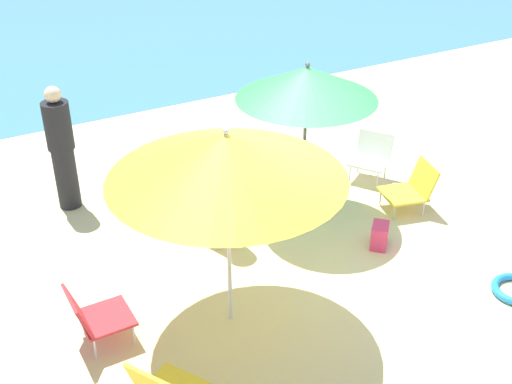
# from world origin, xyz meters

# --- Properties ---
(ground_plane) EXTENTS (40.00, 40.00, 0.00)m
(ground_plane) POSITION_xyz_m (0.00, 0.00, 0.00)
(ground_plane) COLOR beige
(sea_water) EXTENTS (40.00, 16.00, 0.01)m
(sea_water) POSITION_xyz_m (0.00, 13.22, 0.00)
(sea_water) COLOR teal
(sea_water) RESTS_ON ground_plane
(umbrella_green) EXTENTS (1.70, 1.70, 2.00)m
(umbrella_green) POSITION_xyz_m (0.36, 1.09, 1.74)
(umbrella_green) COLOR #4C4C51
(umbrella_green) RESTS_ON ground_plane
(umbrella_yellow) EXTENTS (2.19, 2.19, 2.13)m
(umbrella_yellow) POSITION_xyz_m (-1.40, -0.35, 1.85)
(umbrella_yellow) COLOR silver
(umbrella_yellow) RESTS_ON ground_plane
(beach_chair_a) EXTENTS (0.69, 0.69, 0.64)m
(beach_chair_a) POSITION_xyz_m (1.69, 1.38, 0.35)
(beach_chair_a) COLOR white
(beach_chair_a) RESTS_ON ground_plane
(beach_chair_b) EXTENTS (0.57, 0.50, 0.64)m
(beach_chair_b) POSITION_xyz_m (-2.69, -0.05, 0.34)
(beach_chair_b) COLOR red
(beach_chair_b) RESTS_ON ground_plane
(beach_chair_d) EXTENTS (0.71, 0.64, 0.63)m
(beach_chair_d) POSITION_xyz_m (1.61, 0.43, 0.32)
(beach_chair_d) COLOR gold
(beach_chair_d) RESTS_ON ground_plane
(person_a) EXTENTS (0.44, 0.56, 0.87)m
(person_a) POSITION_xyz_m (-0.85, 0.82, 0.41)
(person_a) COLOR silver
(person_a) RESTS_ON ground_plane
(person_b) EXTENTS (0.34, 0.34, 1.66)m
(person_b) POSITION_xyz_m (-2.25, 2.66, 0.83)
(person_b) COLOR black
(person_b) RESTS_ON ground_plane
(beach_bag) EXTENTS (0.33, 0.33, 0.30)m
(beach_bag) POSITION_xyz_m (0.73, -0.05, 0.15)
(beach_bag) COLOR #DB3866
(beach_bag) RESTS_ON ground_plane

